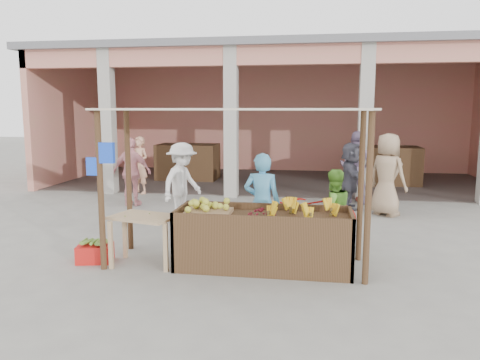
% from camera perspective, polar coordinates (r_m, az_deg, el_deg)
% --- Properties ---
extents(ground, '(60.00, 60.00, 0.00)m').
position_cam_1_polar(ground, '(7.27, -1.12, -10.39)').
color(ground, slate).
rests_on(ground, ground).
extents(market_building, '(14.40, 6.40, 4.20)m').
position_cam_1_polar(market_building, '(15.74, 4.87, 9.81)').
color(market_building, tan).
rests_on(market_building, ground).
extents(fruit_stall, '(2.60, 0.95, 0.80)m').
position_cam_1_polar(fruit_stall, '(7.09, 2.88, -7.53)').
color(fruit_stall, '#533521').
rests_on(fruit_stall, ground).
extents(stall_awning, '(4.09, 1.35, 2.39)m').
position_cam_1_polar(stall_awning, '(6.95, -1.20, 5.38)').
color(stall_awning, '#533521').
rests_on(stall_awning, ground).
extents(banana_heap, '(1.03, 0.56, 0.19)m').
position_cam_1_polar(banana_heap, '(6.93, 7.13, -3.75)').
color(banana_heap, yellow).
rests_on(banana_heap, fruit_stall).
extents(melon_tray, '(0.68, 0.59, 0.19)m').
position_cam_1_polar(melon_tray, '(7.07, -3.89, -3.51)').
color(melon_tray, '#8E6B49').
rests_on(melon_tray, fruit_stall).
extents(berry_heap, '(0.42, 0.34, 0.13)m').
position_cam_1_polar(berry_heap, '(6.93, 2.69, -3.92)').
color(berry_heap, maroon).
rests_on(berry_heap, fruit_stall).
extents(side_table, '(1.08, 0.85, 0.77)m').
position_cam_1_polar(side_table, '(7.30, -11.64, -5.32)').
color(side_table, tan).
rests_on(side_table, ground).
extents(papaya_pile, '(0.70, 0.40, 0.20)m').
position_cam_1_polar(papaya_pile, '(7.25, -11.70, -3.50)').
color(papaya_pile, '#59912F').
rests_on(papaya_pile, side_table).
extents(red_crate, '(0.59, 0.48, 0.27)m').
position_cam_1_polar(red_crate, '(7.75, -17.25, -8.52)').
color(red_crate, red).
rests_on(red_crate, ground).
extents(plantain_bundle, '(0.40, 0.28, 0.08)m').
position_cam_1_polar(plantain_bundle, '(7.70, -17.31, -7.27)').
color(plantain_bundle, olive).
rests_on(plantain_bundle, red_crate).
extents(produce_sacks, '(0.92, 0.69, 0.56)m').
position_cam_1_polar(produce_sacks, '(12.52, 14.46, -1.26)').
color(produce_sacks, maroon).
rests_on(produce_sacks, ground).
extents(vendor_blue, '(0.70, 0.54, 1.78)m').
position_cam_1_polar(vendor_blue, '(7.69, 2.70, -2.46)').
color(vendor_blue, '#50A9DA').
rests_on(vendor_blue, ground).
extents(vendor_green, '(0.81, 0.67, 1.47)m').
position_cam_1_polar(vendor_green, '(7.91, 11.24, -3.46)').
color(vendor_green, '#6BB536').
rests_on(vendor_green, ground).
extents(motorcycle, '(0.68, 1.89, 0.98)m').
position_cam_1_polar(motorcycle, '(9.06, 8.37, -3.43)').
color(motorcycle, maroon).
rests_on(motorcycle, ground).
extents(shopper_a, '(1.01, 1.31, 1.82)m').
position_cam_1_polar(shopper_a, '(9.79, -7.07, -0.00)').
color(shopper_a, white).
rests_on(shopper_a, ground).
extents(shopper_b, '(1.09, 0.64, 1.79)m').
position_cam_1_polar(shopper_b, '(11.80, -13.05, 1.24)').
color(shopper_b, pink).
rests_on(shopper_b, ground).
extents(shopper_c, '(1.16, 1.13, 2.04)m').
position_cam_1_polar(shopper_c, '(10.91, 17.54, 1.13)').
color(shopper_c, '#A08264').
rests_on(shopper_c, ground).
extents(shopper_d, '(0.65, 1.56, 1.68)m').
position_cam_1_polar(shopper_d, '(11.47, 13.34, 0.72)').
color(shopper_d, '#494855').
rests_on(shopper_d, ground).
extents(shopper_e, '(0.78, 0.71, 1.69)m').
position_cam_1_polar(shopper_e, '(13.43, -12.12, 1.92)').
color(shopper_e, tan).
rests_on(shopper_e, ground).
extents(shopper_f, '(1.12, 0.93, 1.99)m').
position_cam_1_polar(shopper_f, '(12.23, 13.98, 1.93)').
color(shopper_f, gray).
rests_on(shopper_f, ground).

